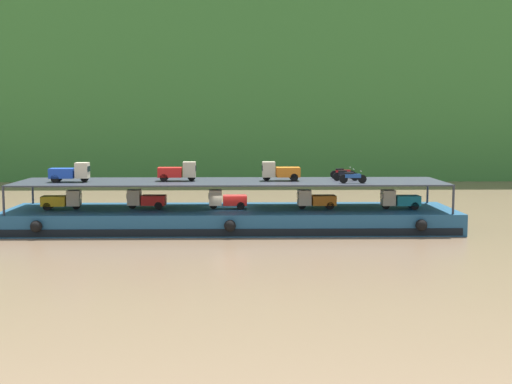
# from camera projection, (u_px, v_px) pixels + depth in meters

# --- Properties ---
(ground_plane) EXTENTS (400.00, 400.00, 0.00)m
(ground_plane) POSITION_uv_depth(u_px,v_px,m) (231.00, 229.00, 50.16)
(ground_plane) COLOR #7F664C
(hillside_far_bank) EXTENTS (117.85, 38.44, 31.17)m
(hillside_far_bank) POSITION_uv_depth(u_px,v_px,m) (236.00, 56.00, 104.63)
(hillside_far_bank) COLOR #387533
(hillside_far_bank) RESTS_ON ground
(cargo_barge) EXTENTS (32.13, 8.12, 1.50)m
(cargo_barge) POSITION_uv_depth(u_px,v_px,m) (231.00, 219.00, 50.06)
(cargo_barge) COLOR navy
(cargo_barge) RESTS_ON ground
(cargo_rack) EXTENTS (30.53, 6.68, 2.00)m
(cargo_rack) POSITION_uv_depth(u_px,v_px,m) (231.00, 182.00, 49.81)
(cargo_rack) COLOR #2D333D
(cargo_rack) RESTS_ON cargo_barge
(mini_truck_lower_stern) EXTENTS (2.78, 1.28, 1.38)m
(mini_truck_lower_stern) POSITION_uv_depth(u_px,v_px,m) (62.00, 200.00, 49.38)
(mini_truck_lower_stern) COLOR gold
(mini_truck_lower_stern) RESTS_ON cargo_barge
(mini_truck_lower_aft) EXTENTS (2.77, 1.24, 1.38)m
(mini_truck_lower_aft) POSITION_uv_depth(u_px,v_px,m) (146.00, 199.00, 49.81)
(mini_truck_lower_aft) COLOR red
(mini_truck_lower_aft) RESTS_ON cargo_barge
(mini_truck_lower_mid) EXTENTS (2.78, 1.26, 1.38)m
(mini_truck_lower_mid) POSITION_uv_depth(u_px,v_px,m) (227.00, 199.00, 49.74)
(mini_truck_lower_mid) COLOR red
(mini_truck_lower_mid) RESTS_ON cargo_barge
(mini_truck_lower_fore) EXTENTS (2.79, 1.29, 1.38)m
(mini_truck_lower_fore) POSITION_uv_depth(u_px,v_px,m) (316.00, 199.00, 49.75)
(mini_truck_lower_fore) COLOR orange
(mini_truck_lower_fore) RESTS_ON cargo_barge
(mini_truck_lower_bow) EXTENTS (2.76, 1.23, 1.38)m
(mini_truck_lower_bow) POSITION_uv_depth(u_px,v_px,m) (400.00, 200.00, 49.63)
(mini_truck_lower_bow) COLOR teal
(mini_truck_lower_bow) RESTS_ON cargo_barge
(mini_truck_upper_stern) EXTENTS (2.76, 1.23, 1.38)m
(mini_truck_upper_stern) POSITION_uv_depth(u_px,v_px,m) (70.00, 172.00, 48.92)
(mini_truck_upper_stern) COLOR #1E47B7
(mini_truck_upper_stern) RESTS_ON cargo_rack
(mini_truck_upper_mid) EXTENTS (2.77, 1.25, 1.38)m
(mini_truck_upper_mid) POSITION_uv_depth(u_px,v_px,m) (178.00, 171.00, 49.78)
(mini_truck_upper_mid) COLOR red
(mini_truck_upper_mid) RESTS_ON cargo_rack
(mini_truck_upper_fore) EXTENTS (2.77, 1.25, 1.38)m
(mini_truck_upper_fore) POSITION_uv_depth(u_px,v_px,m) (280.00, 171.00, 49.93)
(mini_truck_upper_fore) COLOR orange
(mini_truck_upper_fore) RESTS_ON cargo_rack
(motorcycle_upper_port) EXTENTS (1.90, 0.55, 0.87)m
(motorcycle_upper_port) POSITION_uv_depth(u_px,v_px,m) (353.00, 177.00, 47.95)
(motorcycle_upper_port) COLOR black
(motorcycle_upper_port) RESTS_ON cargo_rack
(motorcycle_upper_centre) EXTENTS (1.90, 0.55, 0.87)m
(motorcycle_upper_centre) POSITION_uv_depth(u_px,v_px,m) (346.00, 175.00, 49.94)
(motorcycle_upper_centre) COLOR black
(motorcycle_upper_centre) RESTS_ON cargo_rack
(motorcycle_upper_stbd) EXTENTS (1.90, 0.55, 0.87)m
(motorcycle_upper_stbd) POSITION_uv_depth(u_px,v_px,m) (343.00, 173.00, 51.93)
(motorcycle_upper_stbd) COLOR black
(motorcycle_upper_stbd) RESTS_ON cargo_rack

